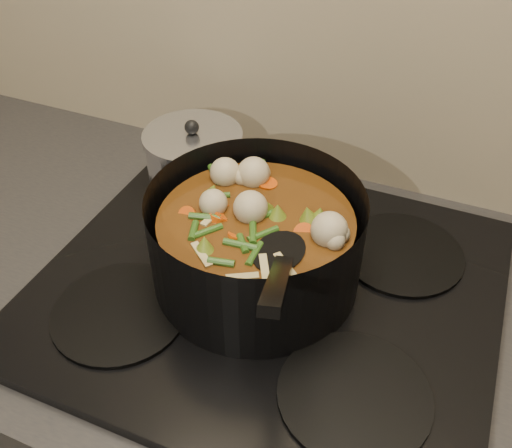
% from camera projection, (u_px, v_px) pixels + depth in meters
% --- Properties ---
extents(stovetop, '(0.62, 0.54, 0.03)m').
position_uv_depth(stovetop, '(268.00, 287.00, 0.81)').
color(stovetop, black).
rests_on(stovetop, counter).
extents(stockpot, '(0.30, 0.38, 0.21)m').
position_uv_depth(stockpot, '(256.00, 243.00, 0.76)').
color(stockpot, black).
rests_on(stockpot, stovetop).
extents(saucepan, '(0.16, 0.16, 0.13)m').
position_uv_depth(saucepan, '(195.00, 162.00, 0.93)').
color(saucepan, silver).
rests_on(saucepan, stovetop).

